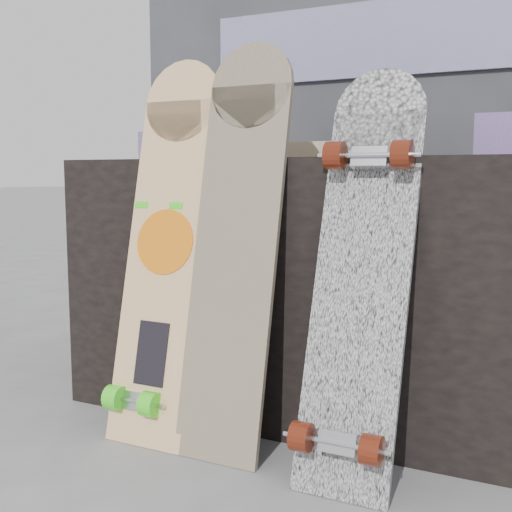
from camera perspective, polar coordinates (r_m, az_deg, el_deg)
The scene contains 10 objects.
ground at distance 1.71m, azimuth 0.43°, elevation -18.81°, with size 60.00×60.00×0.00m, color slate.
vendor_table at distance 2.03m, azimuth 6.60°, elevation -2.81°, with size 1.60×0.60×0.80m, color black.
booth at distance 2.84m, azimuth 12.79°, elevation 14.12°, with size 2.40×0.22×2.20m.
merch_box_purple at distance 2.28m, azimuth -7.67°, elevation 9.61°, with size 0.18×0.12×0.10m, color #4F3C7C.
merch_box_small at distance 1.94m, azimuth 21.14°, elevation 9.91°, with size 0.14×0.14×0.12m, color #4F3C7C.
merch_box_flat at distance 2.15m, azimuth 6.00°, elevation 9.25°, with size 0.22×0.10×0.06m, color #D1B78C.
longboard_geisha at distance 1.86m, azimuth -7.91°, elevation 1.70°, with size 0.25×0.28×1.09m.
longboard_celtic at distance 1.73m, azimuth -1.69°, elevation 1.97°, with size 0.24×0.27×1.12m.
longboard_cascadia at distance 1.59m, azimuth 9.39°, elevation -0.94°, with size 0.24×0.38×1.03m.
skateboard_dark at distance 1.91m, azimuth -8.47°, elevation -2.66°, with size 0.19×0.34×0.84m.
Camera 1 is at (0.67, -1.39, 0.75)m, focal length 45.00 mm.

